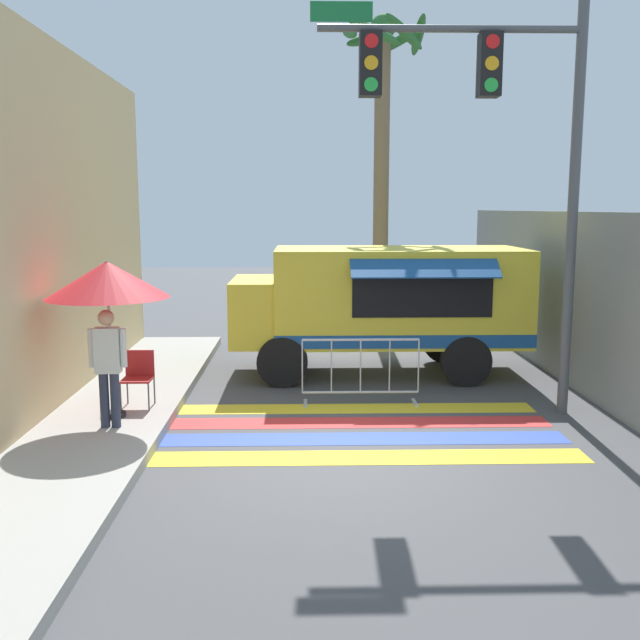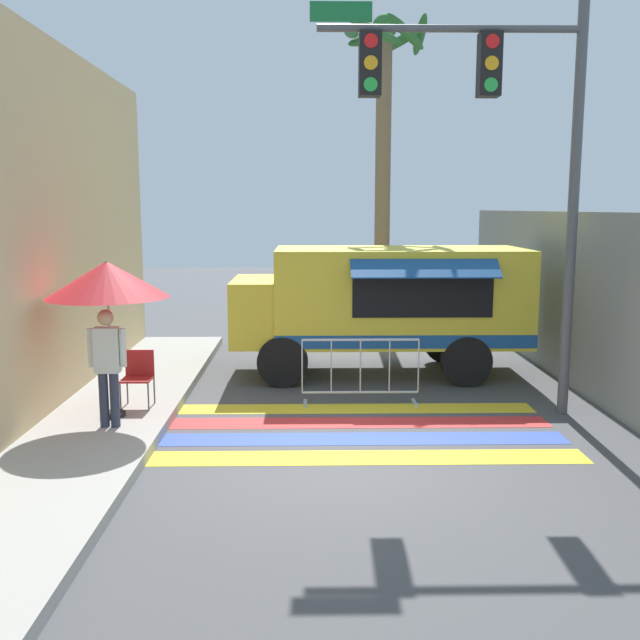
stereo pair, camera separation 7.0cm
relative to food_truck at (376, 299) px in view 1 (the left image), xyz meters
name	(u,v)px [view 1 (the left image)]	position (x,y,z in m)	size (l,w,h in m)	color
ground_plane	(343,460)	(-0.91, -4.82, -1.46)	(60.00, 60.00, 0.00)	#4C4C4F
concrete_wall_right	(596,306)	(3.51, -1.82, 0.11)	(0.20, 16.00, 3.14)	gray
crosswalk_painted	(338,430)	(-0.91, -3.59, -1.46)	(6.40, 2.84, 0.01)	yellow
food_truck	(376,299)	(0.00, 0.00, 0.00)	(5.55, 2.63, 2.44)	yellow
traffic_signal_pole	(493,123)	(1.41, -2.77, 2.98)	(4.05, 0.29, 6.30)	#515456
patio_umbrella	(107,280)	(-4.21, -3.34, 0.72)	(1.75, 1.75, 2.29)	black
folding_chair	(138,373)	(-3.96, -2.76, -0.78)	(0.45, 0.45, 0.86)	#4C4C51
vendor_person	(108,361)	(-4.11, -3.85, -0.36)	(0.53, 0.22, 1.66)	#2D3347
barricade_front	(360,372)	(-0.47, -2.16, -0.92)	(1.93, 0.44, 1.10)	#B7BABF
palm_tree	(383,127)	(0.54, 4.25, 3.70)	(2.14, 2.23, 7.77)	#7A664C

